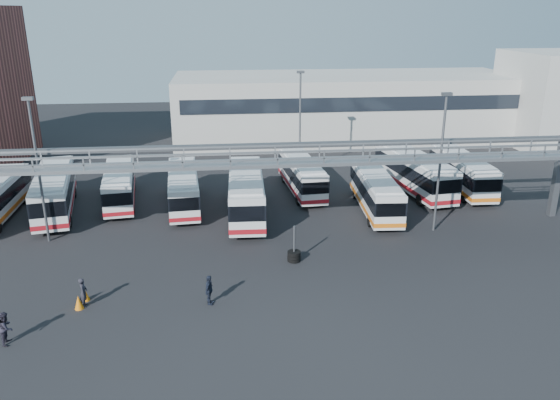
{
  "coord_description": "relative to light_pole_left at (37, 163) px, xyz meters",
  "views": [
    {
      "loc": [
        -3.45,
        -29.29,
        15.57
      ],
      "look_at": [
        0.35,
        6.0,
        3.17
      ],
      "focal_mm": 35.0,
      "sensor_mm": 36.0,
      "label": 1
    }
  ],
  "objects": [
    {
      "name": "light_pole_mid",
      "position": [
        28.0,
        -1.0,
        0.0
      ],
      "size": [
        0.7,
        0.35,
        10.21
      ],
      "color": "#4C4F54",
      "rests_on": "ground"
    },
    {
      "name": "light_pole_back",
      "position": [
        20.0,
        14.0,
        0.0
      ],
      "size": [
        0.7,
        0.35,
        10.21
      ],
      "color": "#4C4F54",
      "rests_on": "ground"
    },
    {
      "name": "pedestrian_d",
      "position": [
        11.52,
        -10.11,
        -4.86
      ],
      "size": [
        0.69,
        1.1,
        1.74
      ],
      "primitive_type": "imported",
      "rotation": [
        0.0,
        0.0,
        1.29
      ],
      "color": "#191F2E",
      "rests_on": "ground"
    },
    {
      "name": "pedestrian_b",
      "position": [
        1.68,
        -12.85,
        -4.87
      ],
      "size": [
        0.67,
        0.84,
        1.71
      ],
      "primitive_type": "imported",
      "rotation": [
        0.0,
        0.0,
        1.59
      ],
      "color": "#211F2A",
      "rests_on": "ground"
    },
    {
      "name": "bus_7",
      "position": [
        29.51,
        8.04,
        -3.81
      ],
      "size": [
        4.13,
        11.63,
        3.46
      ],
      "rotation": [
        0.0,
        0.0,
        0.13
      ],
      "color": "silver",
      "rests_on": "ground"
    },
    {
      "name": "bus_5",
      "position": [
        19.47,
        9.02,
        -4.03
      ],
      "size": [
        3.15,
        10.23,
        3.06
      ],
      "rotation": [
        0.0,
        0.0,
        0.08
      ],
      "color": "silver",
      "rests_on": "ground"
    },
    {
      "name": "cone_left",
      "position": [
        4.38,
        -9.87,
        -5.33
      ],
      "size": [
        0.54,
        0.54,
        0.79
      ],
      "primitive_type": "cone",
      "rotation": [
        0.0,
        0.0,
        -0.09
      ],
      "color": "orange",
      "rests_on": "ground"
    },
    {
      "name": "ground",
      "position": [
        16.0,
        -8.0,
        -5.73
      ],
      "size": [
        140.0,
        140.0,
        0.0
      ],
      "primitive_type": "plane",
      "color": "black",
      "rests_on": "ground"
    },
    {
      "name": "bus_1",
      "position": [
        -1.01,
        5.91,
        -3.83
      ],
      "size": [
        4.67,
        11.55,
        3.42
      ],
      "rotation": [
        0.0,
        0.0,
        0.19
      ],
      "color": "silver",
      "rests_on": "ground"
    },
    {
      "name": "bus_4",
      "position": [
        14.26,
        3.71,
        -3.8
      ],
      "size": [
        3.04,
        11.56,
        3.49
      ],
      "rotation": [
        0.0,
        0.0,
        -0.03
      ],
      "color": "silver",
      "rests_on": "ground"
    },
    {
      "name": "gantry",
      "position": [
        16.0,
        -2.13,
        -0.22
      ],
      "size": [
        51.4,
        5.15,
        7.1
      ],
      "color": "gray",
      "rests_on": "ground"
    },
    {
      "name": "bus_6",
      "position": [
        24.7,
        3.41,
        -4.0
      ],
      "size": [
        3.0,
        10.41,
        3.12
      ],
      "rotation": [
        0.0,
        0.0,
        -0.06
      ],
      "color": "silver",
      "rests_on": "ground"
    },
    {
      "name": "pedestrian_a",
      "position": [
        4.63,
        -9.61,
        -4.87
      ],
      "size": [
        0.46,
        0.66,
        1.71
      ],
      "primitive_type": "imported",
      "rotation": [
        0.0,
        0.0,
        1.65
      ],
      "color": "black",
      "rests_on": "ground"
    },
    {
      "name": "warehouse",
      "position": [
        28.0,
        30.0,
        -1.73
      ],
      "size": [
        42.0,
        14.0,
        8.0
      ],
      "primitive_type": "cube",
      "color": "#9E9E99",
      "rests_on": "ground"
    },
    {
      "name": "tire_stack",
      "position": [
        16.93,
        -5.15,
        -5.31
      ],
      "size": [
        0.87,
        0.87,
        2.48
      ],
      "color": "black",
      "rests_on": "ground"
    },
    {
      "name": "cone_right",
      "position": [
        4.53,
        -8.96,
        -5.37
      ],
      "size": [
        0.51,
        0.51,
        0.71
      ],
      "primitive_type": "cone",
      "rotation": [
        0.0,
        0.0,
        0.14
      ],
      "color": "orange",
      "rests_on": "ground"
    },
    {
      "name": "bus_2",
      "position": [
        3.75,
        7.84,
        -4.05
      ],
      "size": [
        3.6,
        10.2,
        3.03
      ],
      "rotation": [
        0.0,
        0.0,
        0.13
      ],
      "color": "silver",
      "rests_on": "ground"
    },
    {
      "name": "bus_8",
      "position": [
        34.01,
        8.1,
        -3.95
      ],
      "size": [
        2.72,
        10.63,
        3.21
      ],
      "rotation": [
        0.0,
        0.0,
        -0.03
      ],
      "color": "silver",
      "rests_on": "ground"
    },
    {
      "name": "bus_3",
      "position": [
        9.19,
        6.2,
        -4.01
      ],
      "size": [
        3.11,
        10.35,
        3.1
      ],
      "rotation": [
        0.0,
        0.0,
        0.07
      ],
      "color": "silver",
      "rests_on": "ground"
    },
    {
      "name": "light_pole_left",
      "position": [
        0.0,
        0.0,
        0.0
      ],
      "size": [
        0.7,
        0.35,
        10.21
      ],
      "color": "#4C4F54",
      "rests_on": "ground"
    }
  ]
}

